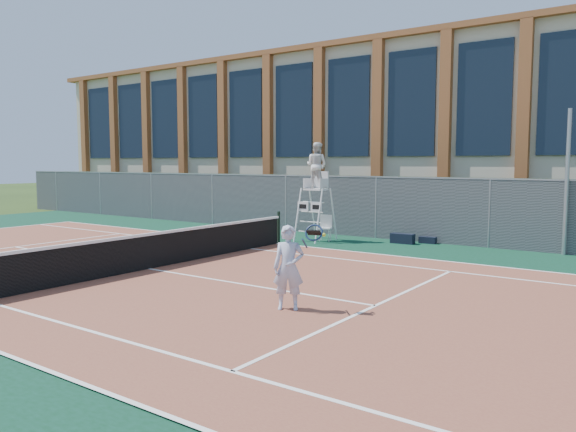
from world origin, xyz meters
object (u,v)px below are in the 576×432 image
Objects in this scene: steel_pole at (567,183)px; umpire_chair at (317,168)px; tennis_player at (289,267)px; plastic_chair at (326,225)px.

umpire_chair is at bearing -167.80° from steel_pole.
steel_pole is 1.24× the size of umpire_chair.
tennis_player is at bearing -106.99° from steel_pole.
tennis_player is (-3.01, -9.85, -1.33)m from steel_pole.
umpire_chair is 2.02m from plastic_chair.
tennis_player is at bearing -60.51° from umpire_chair.
steel_pole is at bearing 12.20° from umpire_chair.
steel_pole is at bearing 11.75° from plastic_chair.
umpire_chair reaches higher than plastic_chair.
plastic_chair is (-7.34, -1.53, -1.61)m from steel_pole.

